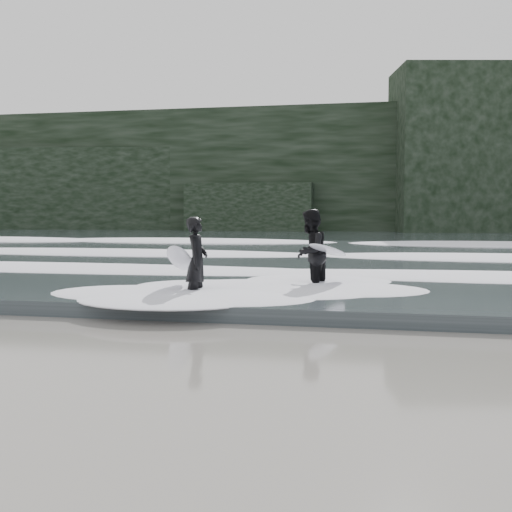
% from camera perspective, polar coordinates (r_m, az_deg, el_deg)
% --- Properties ---
extents(ground, '(120.00, 120.00, 0.00)m').
position_cam_1_polar(ground, '(8.69, -7.63, -9.52)').
color(ground, '#8C6548').
rests_on(ground, ground).
extents(sea, '(90.00, 52.00, 0.30)m').
position_cam_1_polar(sea, '(37.11, 7.46, 1.28)').
color(sea, '#323B3F').
rests_on(sea, ground).
extents(headland, '(70.00, 9.00, 10.00)m').
position_cam_1_polar(headland, '(54.10, 8.91, 7.34)').
color(headland, black).
rests_on(headland, ground).
extents(foam_near, '(60.00, 3.20, 0.20)m').
position_cam_1_polar(foam_near, '(17.27, 2.36, -1.26)').
color(foam_near, white).
rests_on(foam_near, sea).
extents(foam_mid, '(60.00, 4.00, 0.24)m').
position_cam_1_polar(foam_mid, '(24.17, 5.10, 0.36)').
color(foam_mid, white).
rests_on(foam_mid, sea).
extents(foam_far, '(60.00, 4.80, 0.30)m').
position_cam_1_polar(foam_far, '(33.11, 6.94, 1.45)').
color(foam_far, white).
rests_on(foam_far, sea).
extents(surfer_left, '(1.04, 1.83, 1.88)m').
position_cam_1_polar(surfer_left, '(13.77, -5.47, -0.41)').
color(surfer_left, black).
rests_on(surfer_left, ground).
extents(surfer_right, '(1.44, 2.10, 2.04)m').
position_cam_1_polar(surfer_right, '(14.96, 4.95, 0.27)').
color(surfer_right, black).
rests_on(surfer_right, ground).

